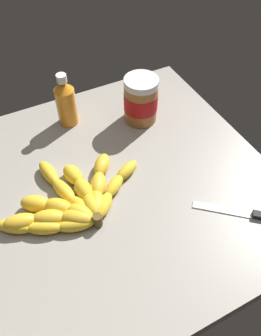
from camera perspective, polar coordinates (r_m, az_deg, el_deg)
ground_plane at (r=80.81cm, az=-1.97°, el=-3.24°), size 71.56×71.12×4.58cm
banana_bunch at (r=74.63cm, az=-9.95°, el=-5.53°), size 22.66×35.39×3.76cm
peanut_butter_jar at (r=90.32cm, az=1.75°, el=11.45°), size 9.02×9.02×12.80cm
honey_bottle at (r=90.55cm, az=-10.93°, el=10.97°), size 5.26×5.26×14.98cm
butter_knife at (r=77.44cm, az=19.21°, el=-7.30°), size 14.02×16.32×1.20cm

